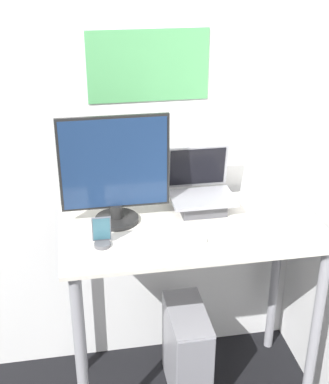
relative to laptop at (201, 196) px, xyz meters
The scene contains 8 objects.
wall_back 0.35m from the laptop, 107.32° to the left, with size 6.00×0.06×2.60m.
desk 0.32m from the laptop, 116.99° to the right, with size 1.18×0.62×0.99m.
laptop is the anchor object (origin of this frame).
monitor 0.44m from the laptop, behind, with size 0.49×0.20×0.50m.
keyboard 0.39m from the laptop, 131.09° to the right, with size 0.30×0.11×0.02m.
mouse 0.30m from the laptop, 101.76° to the right, with size 0.03×0.06×0.03m.
cell_phone 0.55m from the laptop, 152.85° to the right, with size 0.08×0.07×0.14m.
computer_tower 0.83m from the laptop, 121.83° to the right, with size 0.19×0.40×0.50m.
Camera 1 is at (-0.49, -1.74, 2.16)m, focal length 50.00 mm.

